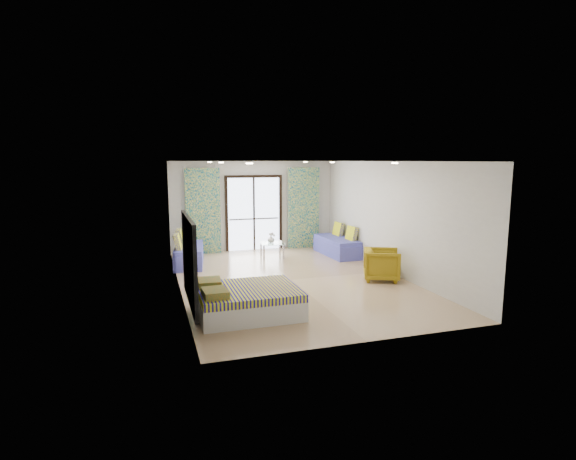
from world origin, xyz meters
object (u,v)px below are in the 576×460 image
object	(u,v)px
daybed_right	(337,245)
coffee_table	(272,244)
daybed_left	(188,254)
armchair	(382,263)
bed	(247,301)

from	to	relation	value
daybed_right	coffee_table	size ratio (longest dim) A/B	2.52
coffee_table	daybed_left	bearing A→B (deg)	-175.72
daybed_right	armchair	xyz separation A→B (m)	(-0.14, -2.85, 0.12)
bed	armchair	size ratio (longest dim) A/B	2.22
bed	daybed_left	world-z (taller)	daybed_left
coffee_table	armchair	xyz separation A→B (m)	(1.75, -3.08, 0.02)
bed	coffee_table	xyz separation A→B (m)	(1.69, 4.45, 0.12)
daybed_left	armchair	world-z (taller)	daybed_left
daybed_left	armchair	bearing A→B (deg)	-27.73
daybed_left	daybed_right	bearing A→B (deg)	6.88
armchair	bed	bearing A→B (deg)	136.48
daybed_right	coffee_table	world-z (taller)	daybed_right
armchair	daybed_left	bearing A→B (deg)	79.44
coffee_table	bed	bearing A→B (deg)	-110.82
bed	daybed_left	distance (m)	4.32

